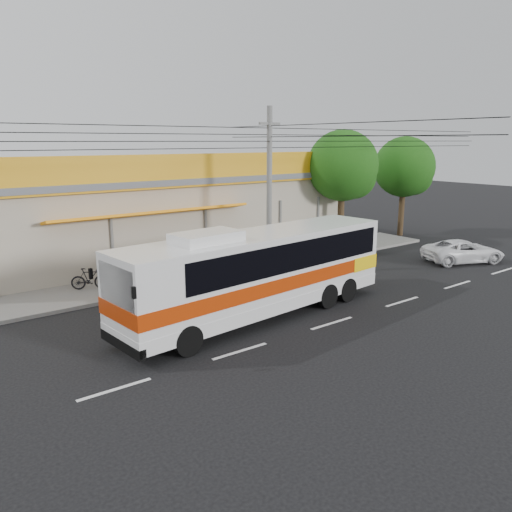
{
  "coord_description": "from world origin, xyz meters",
  "views": [
    {
      "loc": [
        -12.24,
        -14.16,
        6.32
      ],
      "look_at": [
        0.03,
        2.0,
        1.62
      ],
      "focal_mm": 35.0,
      "sensor_mm": 36.0,
      "label": 1
    }
  ],
  "objects_px": {
    "motorbike_red": "(126,281)",
    "tree_near": "(345,168)",
    "coach_bus": "(263,267)",
    "white_car": "(463,251)",
    "motorbike_dark": "(90,279)",
    "utility_pole": "(270,137)",
    "tree_far": "(406,169)"
  },
  "relations": [
    {
      "from": "motorbike_red",
      "to": "white_car",
      "type": "xyz_separation_m",
      "value": [
        16.65,
        -5.28,
        -0.03
      ]
    },
    {
      "from": "motorbike_red",
      "to": "tree_far",
      "type": "height_order",
      "value": "tree_far"
    },
    {
      "from": "motorbike_red",
      "to": "utility_pole",
      "type": "distance_m",
      "value": 9.14
    },
    {
      "from": "tree_far",
      "to": "white_car",
      "type": "bearing_deg",
      "value": -119.68
    },
    {
      "from": "motorbike_red",
      "to": "tree_far",
      "type": "bearing_deg",
      "value": -109.51
    },
    {
      "from": "white_car",
      "to": "tree_far",
      "type": "xyz_separation_m",
      "value": [
        3.88,
        6.8,
        3.88
      ]
    },
    {
      "from": "motorbike_red",
      "to": "tree_near",
      "type": "xyz_separation_m",
      "value": [
        14.62,
        1.53,
        4.1
      ]
    },
    {
      "from": "coach_bus",
      "to": "white_car",
      "type": "height_order",
      "value": "coach_bus"
    },
    {
      "from": "white_car",
      "to": "motorbike_red",
      "type": "bearing_deg",
      "value": 96.57
    },
    {
      "from": "white_car",
      "to": "utility_pole",
      "type": "xyz_separation_m",
      "value": [
        -9.69,
        4.44,
        5.89
      ]
    },
    {
      "from": "motorbike_red",
      "to": "white_car",
      "type": "bearing_deg",
      "value": -131.34
    },
    {
      "from": "coach_bus",
      "to": "tree_far",
      "type": "bearing_deg",
      "value": 16.32
    },
    {
      "from": "motorbike_dark",
      "to": "tree_far",
      "type": "bearing_deg",
      "value": -62.24
    },
    {
      "from": "white_car",
      "to": "tree_far",
      "type": "height_order",
      "value": "tree_far"
    },
    {
      "from": "tree_near",
      "to": "tree_far",
      "type": "bearing_deg",
      "value": -0.05
    },
    {
      "from": "tree_near",
      "to": "white_car",
      "type": "bearing_deg",
      "value": -73.39
    },
    {
      "from": "motorbike_red",
      "to": "tree_near",
      "type": "distance_m",
      "value": 15.26
    },
    {
      "from": "motorbike_red",
      "to": "motorbike_dark",
      "type": "xyz_separation_m",
      "value": [
        -1.07,
        1.3,
        -0.01
      ]
    },
    {
      "from": "tree_far",
      "to": "tree_near",
      "type": "bearing_deg",
      "value": 179.95
    },
    {
      "from": "coach_bus",
      "to": "white_car",
      "type": "xyz_separation_m",
      "value": [
        13.63,
        0.13,
        -1.25
      ]
    },
    {
      "from": "motorbike_red",
      "to": "motorbike_dark",
      "type": "relative_size",
      "value": 1.17
    },
    {
      "from": "motorbike_red",
      "to": "motorbike_dark",
      "type": "bearing_deg",
      "value": 15.59
    },
    {
      "from": "coach_bus",
      "to": "motorbike_dark",
      "type": "height_order",
      "value": "coach_bus"
    },
    {
      "from": "utility_pole",
      "to": "tree_far",
      "type": "distance_m",
      "value": 13.92
    },
    {
      "from": "tree_far",
      "to": "utility_pole",
      "type": "bearing_deg",
      "value": -170.13
    },
    {
      "from": "motorbike_red",
      "to": "white_car",
      "type": "relative_size",
      "value": 0.42
    },
    {
      "from": "coach_bus",
      "to": "tree_near",
      "type": "xyz_separation_m",
      "value": [
        11.6,
        6.94,
        2.88
      ]
    },
    {
      "from": "motorbike_dark",
      "to": "white_car",
      "type": "xyz_separation_m",
      "value": [
        17.72,
        -6.57,
        -0.02
      ]
    },
    {
      "from": "utility_pole",
      "to": "motorbike_dark",
      "type": "bearing_deg",
      "value": 165.13
    },
    {
      "from": "tree_near",
      "to": "tree_far",
      "type": "xyz_separation_m",
      "value": [
        5.91,
        -0.01,
        -0.25
      ]
    },
    {
      "from": "white_car",
      "to": "utility_pole",
      "type": "bearing_deg",
      "value": 89.51
    },
    {
      "from": "motorbike_red",
      "to": "tree_far",
      "type": "distance_m",
      "value": 20.94
    }
  ]
}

